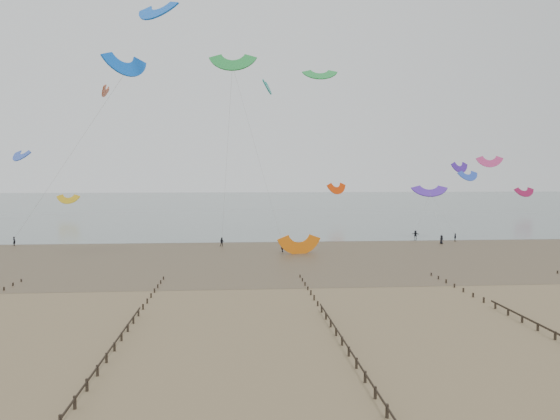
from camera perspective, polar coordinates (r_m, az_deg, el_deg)
The scene contains 7 objects.
ground at distance 61.32m, azimuth -0.32°, elevation -9.24°, with size 500.00×500.00×0.00m, color brown.
sea_and_shore at distance 94.99m, azimuth -4.35°, elevation -4.58°, with size 500.00×665.00×0.03m.
groynes at distance 43.50m, azimuth 7.05°, elevation -14.11°, with size 72.16×50.16×1.00m.
kitesurfer_lead at distance 116.87m, azimuth -26.02°, elevation -2.94°, with size 0.65×0.43×1.79m, color black.
kitesurfers at distance 111.97m, azimuth 14.16°, elevation -2.96°, with size 87.72×19.30×1.88m.
grounded_kite at distance 94.76m, azimuth 2.03°, elevation -4.60°, with size 6.45×3.38×4.91m, color orange, non-canonical shape.
kites_airborne at distance 145.43m, azimuth -7.03°, elevation 7.23°, with size 222.36×112.85×42.18m.
Camera 1 is at (-4.47, -59.58, 13.82)m, focal length 35.00 mm.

